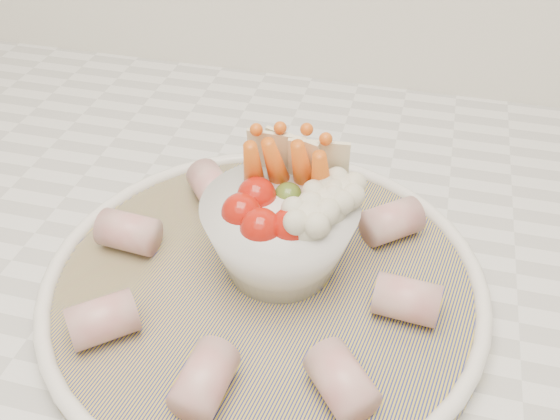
# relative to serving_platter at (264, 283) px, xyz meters

# --- Properties ---
(serving_platter) EXTENTS (0.38, 0.38, 0.02)m
(serving_platter) POSITION_rel_serving_platter_xyz_m (0.00, 0.00, 0.00)
(serving_platter) COLOR navy
(serving_platter) RESTS_ON kitchen_counter
(veggie_bowl) EXTENTS (0.12, 0.12, 0.10)m
(veggie_bowl) POSITION_rel_serving_platter_xyz_m (0.01, 0.02, 0.04)
(veggie_bowl) COLOR silver
(veggie_bowl) RESTS_ON serving_platter
(cured_meat_rolls) EXTENTS (0.26, 0.27, 0.03)m
(cured_meat_rolls) POSITION_rel_serving_platter_xyz_m (-0.00, 0.00, 0.02)
(cured_meat_rolls) COLOR #AE4F52
(cured_meat_rolls) RESTS_ON serving_platter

